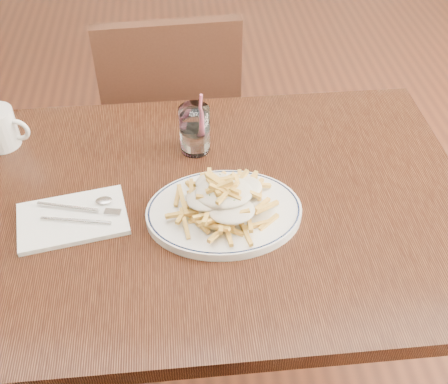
{
  "coord_description": "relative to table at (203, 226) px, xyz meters",
  "views": [
    {
      "loc": [
        -0.04,
        -0.89,
        1.6
      ],
      "look_at": [
        0.04,
        -0.05,
        0.82
      ],
      "focal_mm": 45.0,
      "sensor_mm": 36.0,
      "label": 1
    }
  ],
  "objects": [
    {
      "name": "water_glass",
      "position": [
        -0.0,
        0.18,
        0.13
      ],
      "size": [
        0.07,
        0.07,
        0.16
      ],
      "color": "white",
      "rests_on": "table"
    },
    {
      "name": "chair_far",
      "position": [
        -0.06,
        0.65,
        -0.16
      ],
      "size": [
        0.44,
        0.44,
        0.91
      ],
      "color": "black",
      "rests_on": "ground"
    },
    {
      "name": "cutlery",
      "position": [
        -0.28,
        -0.03,
        0.09
      ],
      "size": [
        0.19,
        0.09,
        0.01
      ],
      "color": "silver",
      "rests_on": "napkin"
    },
    {
      "name": "table",
      "position": [
        0.0,
        0.0,
        0.0
      ],
      "size": [
        1.2,
        0.8,
        0.75
      ],
      "color": "black",
      "rests_on": "ground"
    },
    {
      "name": "floor",
      "position": [
        0.0,
        0.0,
        -0.67
      ],
      "size": [
        7.0,
        7.0,
        0.0
      ],
      "primitive_type": "plane",
      "color": "black",
      "rests_on": "ground"
    },
    {
      "name": "loaded_fries",
      "position": [
        0.04,
        -0.05,
        0.14
      ],
      "size": [
        0.24,
        0.2,
        0.07
      ],
      "color": "gold",
      "rests_on": "fries_plate"
    },
    {
      "name": "fries_plate",
      "position": [
        0.04,
        -0.05,
        0.09
      ],
      "size": [
        0.4,
        0.38,
        0.02
      ],
      "color": "white",
      "rests_on": "table"
    },
    {
      "name": "napkin",
      "position": [
        -0.28,
        -0.03,
        0.08
      ],
      "size": [
        0.25,
        0.18,
        0.01
      ],
      "primitive_type": "cube",
      "rotation": [
        0.0,
        0.0,
        0.18
      ],
      "color": "white",
      "rests_on": "table"
    }
  ]
}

